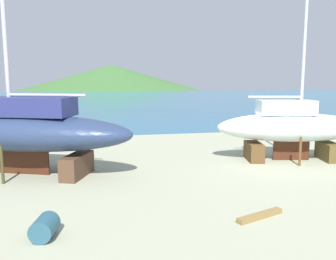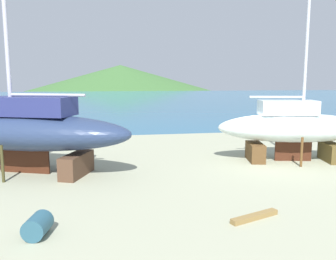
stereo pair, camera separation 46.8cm
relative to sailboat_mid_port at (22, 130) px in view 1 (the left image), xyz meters
name	(u,v)px [view 1 (the left image)]	position (x,y,z in m)	size (l,w,h in m)	color
ground_plane	(280,171)	(11.34, -1.85, -1.95)	(46.59, 46.59, 0.00)	#A5A78A
sea_water	(134,99)	(11.34, 61.00, -1.95)	(166.29, 102.39, 0.01)	#2A6990
headland_hill	(111,89)	(10.38, 152.06, -1.95)	(159.60, 159.60, 22.27)	#3F6C35
sailboat_mid_port	(22,130)	(0.00, 0.00, 0.00)	(10.32, 6.08, 17.29)	#49361D
sailboat_small_center	(292,127)	(12.97, 0.03, -0.20)	(8.00, 3.68, 11.98)	brown
barrel_blue_faded	(45,227)	(1.77, -6.77, -1.65)	(0.60, 0.60, 0.81)	#2B5669
timber_plank_far	(260,216)	(7.93, -6.68, -1.88)	(1.73, 0.23, 0.15)	olive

